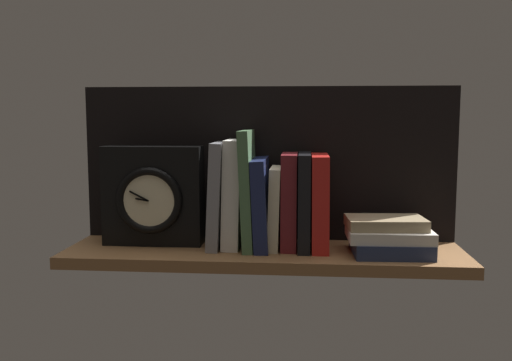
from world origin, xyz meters
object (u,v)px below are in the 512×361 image
book_gray_chess (218,195)px  book_green_romantic (248,189)px  book_white_catcher (234,194)px  book_cream_twain (275,208)px  book_maroon_dawkins (289,201)px  book_black_skeptic (304,201)px  framed_clock (153,196)px  book_red_requiem (320,202)px  book_navy_bierce (262,203)px  book_stack_side (389,237)px

book_gray_chess → book_green_romantic: 6.88cm
book_white_catcher → book_cream_twain: bearing=0.0°
book_cream_twain → book_maroon_dawkins: size_ratio=0.85×
book_black_skeptic → framed_clock: framed_clock is taller
book_gray_chess → book_red_requiem: 22.50cm
book_gray_chess → book_red_requiem: book_gray_chess is taller
book_gray_chess → book_white_catcher: (3.46, -0.00, 0.27)cm
book_maroon_dawkins → book_cream_twain: bearing=180.0°
book_white_catcher → book_cream_twain: size_ratio=1.34×
book_gray_chess → framed_clock: book_gray_chess is taller
book_navy_bierce → framed_clock: (-24.60, 0.30, 1.23)cm
book_maroon_dawkins → book_black_skeptic: size_ratio=1.00×
book_green_romantic → book_maroon_dawkins: book_green_romantic is taller
book_red_requiem → framed_clock: size_ratio=0.92×
book_white_catcher → book_stack_side: size_ratio=1.32×
book_green_romantic → book_navy_bierce: size_ratio=1.32×
book_black_skeptic → framed_clock: size_ratio=0.94×
book_cream_twain → framed_clock: (-27.57, 0.30, 2.17)cm
book_red_requiem → book_green_romantic: bearing=180.0°
book_gray_chess → book_black_skeptic: book_gray_chess is taller
book_red_requiem → book_stack_side: (14.40, -4.02, -6.57)cm
framed_clock → book_navy_bierce: bearing=-0.7°
book_green_romantic → book_maroon_dawkins: size_ratio=1.24×
framed_clock → book_green_romantic: bearing=-0.8°
book_gray_chess → book_maroon_dawkins: bearing=0.0°
book_black_skeptic → framed_clock: (-34.00, 0.30, 0.60)cm
book_white_catcher → book_green_romantic: 3.45cm
book_maroon_dawkins → book_stack_side: (21.09, -4.02, -6.68)cm
book_green_romantic → book_navy_bierce: (2.92, 0.00, -3.11)cm
book_black_skeptic → book_red_requiem: book_black_skeptic is taller
book_green_romantic → book_cream_twain: 7.15cm
book_maroon_dawkins → book_navy_bierce: bearing=180.0°
book_white_catcher → book_black_skeptic: (15.60, 0.00, -1.43)cm
book_white_catcher → book_stack_side: (33.41, -4.02, -8.16)cm
book_maroon_dawkins → book_white_catcher: bearing=-180.0°
book_white_catcher → book_maroon_dawkins: size_ratio=1.14×
book_white_catcher → book_navy_bierce: 6.54cm
book_black_skeptic → book_red_requiem: (3.40, 0.00, -0.15)cm
book_gray_chess → book_red_requiem: size_ratio=1.13×
book_gray_chess → book_red_requiem: bearing=0.0°
book_cream_twain → framed_clock: size_ratio=0.80×
book_cream_twain → book_black_skeptic: (6.44, 0.00, 1.57)cm
book_cream_twain → book_stack_side: bearing=-9.4°
framed_clock → book_stack_side: framed_clock is taller
book_navy_bierce → book_maroon_dawkins: size_ratio=0.94×
book_red_requiem → book_black_skeptic: bearing=180.0°
book_maroon_dawkins → book_red_requiem: book_maroon_dawkins is taller
book_red_requiem → book_white_catcher: bearing=-180.0°
book_gray_chess → book_white_catcher: bearing=-0.0°
book_gray_chess → book_white_catcher: book_white_catcher is taller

